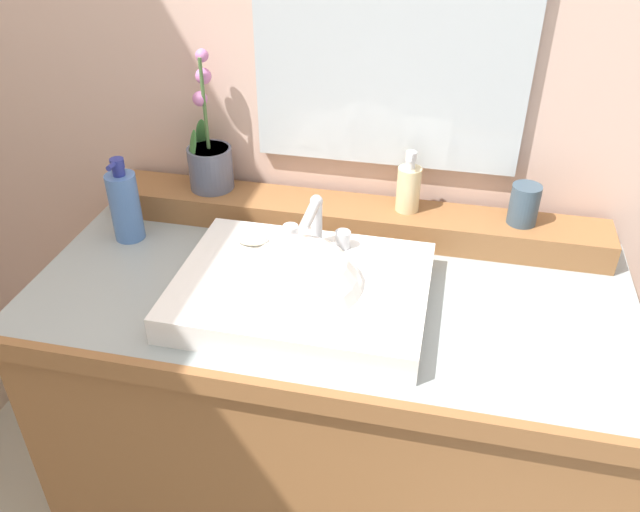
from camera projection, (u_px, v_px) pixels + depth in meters
vanity_cabinet at (329, 427)px, 1.55m from camera, size 1.21×0.60×0.84m
back_ledge at (350, 218)px, 1.48m from camera, size 1.13×0.12×0.07m
sink_basin at (301, 296)px, 1.25m from camera, size 0.48×0.36×0.28m
soap_bar at (251, 238)px, 1.34m from camera, size 0.07×0.04×0.02m
potted_plant at (210, 159)px, 1.50m from camera, size 0.10×0.10×0.32m
soap_dispenser at (409, 187)px, 1.42m from camera, size 0.05×0.05×0.14m
tumbler_cup at (524, 205)px, 1.37m from camera, size 0.06×0.06×0.09m
lotion_bottle at (125, 205)px, 1.43m from camera, size 0.07×0.07×0.19m
mirror at (389, 61)px, 1.34m from camera, size 0.57×0.02×0.46m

